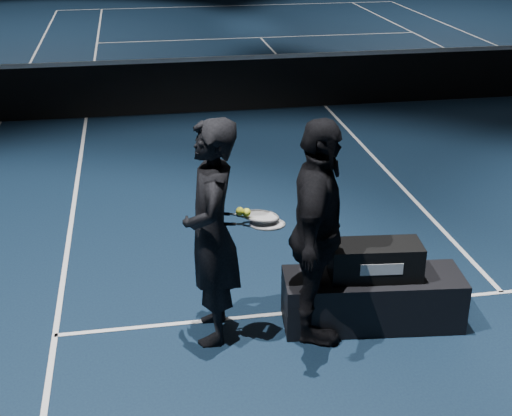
{
  "coord_description": "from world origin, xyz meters",
  "views": [
    {
      "loc": [
        -3.3,
        -11.73,
        3.5
      ],
      "look_at": [
        -2.41,
        -6.66,
        1.18
      ],
      "focal_mm": 50.0,
      "sensor_mm": 36.0,
      "label": 1
    }
  ],
  "objects_px": {
    "racket_bag": "(375,260)",
    "player_a": "(212,233)",
    "player_b": "(317,233)",
    "racket_lower": "(267,224)",
    "player_bench": "(372,299)",
    "tennis_balls": "(243,210)",
    "racket_upper": "(261,216)"
  },
  "relations": [
    {
      "from": "racket_lower",
      "to": "racket_upper",
      "type": "bearing_deg",
      "value": 141.34
    },
    {
      "from": "player_a",
      "to": "racket_upper",
      "type": "relative_size",
      "value": 2.82
    },
    {
      "from": "player_b",
      "to": "racket_lower",
      "type": "height_order",
      "value": "player_b"
    },
    {
      "from": "racket_lower",
      "to": "player_b",
      "type": "bearing_deg",
      "value": -0.0
    },
    {
      "from": "player_b",
      "to": "tennis_balls",
      "type": "height_order",
      "value": "player_b"
    },
    {
      "from": "racket_bag",
      "to": "tennis_balls",
      "type": "distance_m",
      "value": 1.25
    },
    {
      "from": "tennis_balls",
      "to": "player_b",
      "type": "bearing_deg",
      "value": -10.62
    },
    {
      "from": "player_a",
      "to": "player_b",
      "type": "height_order",
      "value": "same"
    },
    {
      "from": "racket_bag",
      "to": "racket_upper",
      "type": "height_order",
      "value": "racket_upper"
    },
    {
      "from": "player_a",
      "to": "racket_bag",
      "type": "bearing_deg",
      "value": 93.27
    },
    {
      "from": "player_bench",
      "to": "racket_bag",
      "type": "height_order",
      "value": "racket_bag"
    },
    {
      "from": "player_bench",
      "to": "tennis_balls",
      "type": "relative_size",
      "value": 12.86
    },
    {
      "from": "player_bench",
      "to": "tennis_balls",
      "type": "height_order",
      "value": "tennis_balls"
    },
    {
      "from": "racket_upper",
      "to": "player_bench",
      "type": "bearing_deg",
      "value": 4.18
    },
    {
      "from": "racket_bag",
      "to": "player_a",
      "type": "distance_m",
      "value": 1.42
    },
    {
      "from": "player_b",
      "to": "tennis_balls",
      "type": "xyz_separation_m",
      "value": [
        -0.58,
        0.11,
        0.21
      ]
    },
    {
      "from": "tennis_balls",
      "to": "racket_bag",
      "type": "bearing_deg",
      "value": -1.24
    },
    {
      "from": "racket_lower",
      "to": "racket_upper",
      "type": "relative_size",
      "value": 1.0
    },
    {
      "from": "player_a",
      "to": "racket_lower",
      "type": "height_order",
      "value": "player_a"
    },
    {
      "from": "racket_bag",
      "to": "racket_upper",
      "type": "relative_size",
      "value": 1.13
    },
    {
      "from": "racket_lower",
      "to": "racket_upper",
      "type": "distance_m",
      "value": 0.08
    },
    {
      "from": "player_a",
      "to": "player_b",
      "type": "distance_m",
      "value": 0.85
    },
    {
      "from": "racket_bag",
      "to": "player_b",
      "type": "height_order",
      "value": "player_b"
    },
    {
      "from": "racket_bag",
      "to": "player_a",
      "type": "bearing_deg",
      "value": -176.64
    },
    {
      "from": "racket_bag",
      "to": "racket_lower",
      "type": "distance_m",
      "value": 1.03
    },
    {
      "from": "racket_bag",
      "to": "player_a",
      "type": "height_order",
      "value": "player_a"
    },
    {
      "from": "player_a",
      "to": "tennis_balls",
      "type": "bearing_deg",
      "value": 86.93
    },
    {
      "from": "player_a",
      "to": "racket_lower",
      "type": "relative_size",
      "value": 2.82
    },
    {
      "from": "player_a",
      "to": "player_bench",
      "type": "bearing_deg",
      "value": 93.27
    },
    {
      "from": "player_bench",
      "to": "tennis_balls",
      "type": "bearing_deg",
      "value": -175.21
    },
    {
      "from": "racket_lower",
      "to": "tennis_balls",
      "type": "height_order",
      "value": "tennis_balls"
    },
    {
      "from": "player_a",
      "to": "racket_upper",
      "type": "distance_m",
      "value": 0.42
    }
  ]
}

